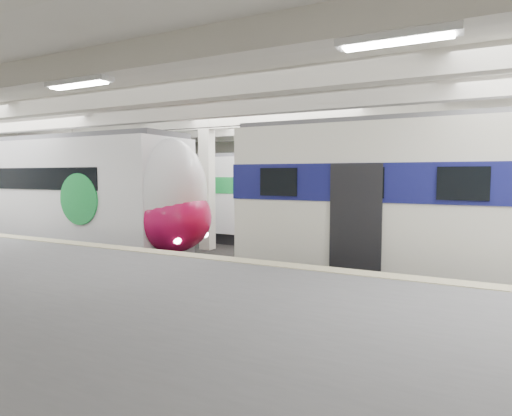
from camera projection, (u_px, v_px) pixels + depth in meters
The scene contains 3 objects.
station_hall at pixel (203, 171), 12.28m from camera, with size 36.00×24.00×5.75m.
modern_emu at pixel (68, 196), 17.44m from camera, with size 14.55×3.00×4.66m.
far_train at pixel (188, 195), 21.42m from camera, with size 12.75×2.88×4.10m.
Camera 1 is at (6.99, -12.01, 3.14)m, focal length 30.00 mm.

